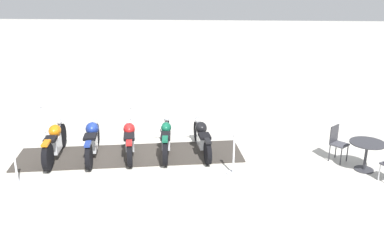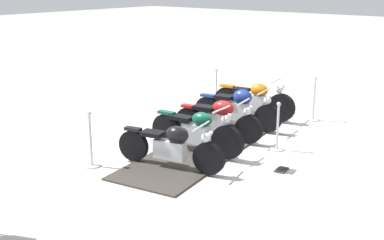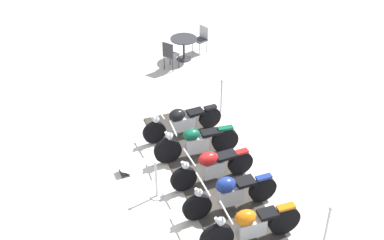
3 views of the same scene
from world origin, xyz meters
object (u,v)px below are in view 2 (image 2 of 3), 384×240
(stanchion_left_front, at_px, (91,150))
(motorcycle_black, at_px, (172,145))
(motorcycle_copper, at_px, (255,100))
(stanchion_right_rear, at_px, (314,106))
(stanchion_left_rear, at_px, (216,94))
(motorcycle_navy, at_px, (238,108))
(stanchion_right_mid, at_px, (277,134))
(motorcycle_maroon, at_px, (219,119))
(motorcycle_forest, at_px, (197,131))
(info_placard, at_px, (282,167))

(stanchion_left_front, bearing_deg, motorcycle_black, 33.27)
(motorcycle_copper, bearing_deg, stanchion_right_rear, 26.66)
(stanchion_right_rear, bearing_deg, stanchion_left_rear, -170.35)
(motorcycle_black, height_order, motorcycle_navy, motorcycle_navy)
(motorcycle_black, xyz_separation_m, motorcycle_copper, (-0.70, 4.02, 0.03))
(stanchion_right_rear, xyz_separation_m, stanchion_right_mid, (0.45, -2.63, -0.01))
(motorcycle_black, distance_m, motorcycle_navy, 3.06)
(stanchion_left_rear, bearing_deg, motorcycle_maroon, -52.15)
(motorcycle_copper, bearing_deg, stanchion_left_rear, 158.27)
(motorcycle_forest, relative_size, info_placard, 6.17)
(stanchion_left_rear, bearing_deg, stanchion_right_mid, -33.93)
(motorcycle_black, relative_size, stanchion_right_mid, 2.11)
(motorcycle_maroon, distance_m, stanchion_left_front, 3.03)
(motorcycle_maroon, height_order, stanchion_right_mid, stanchion_right_mid)
(motorcycle_forest, distance_m, stanchion_right_mid, 1.72)
(motorcycle_navy, xyz_separation_m, info_placard, (2.18, -1.75, -0.46))
(stanchion_left_front, distance_m, stanchion_left_rear, 5.34)
(motorcycle_maroon, relative_size, info_placard, 5.87)
(motorcycle_forest, bearing_deg, stanchion_left_rear, 115.46)
(motorcycle_black, bearing_deg, motorcycle_forest, 87.76)
(motorcycle_copper, distance_m, stanchion_left_front, 4.92)
(motorcycle_navy, xyz_separation_m, stanchion_right_rear, (1.07, 1.85, -0.17))
(motorcycle_copper, xyz_separation_m, stanchion_right_mid, (1.70, -1.78, -0.15))
(motorcycle_copper, bearing_deg, motorcycle_forest, -88.12)
(motorcycle_navy, relative_size, stanchion_right_rear, 1.95)
(stanchion_right_rear, distance_m, stanchion_right_mid, 2.67)
(stanchion_left_front, relative_size, info_placard, 3.10)
(motorcycle_forest, bearing_deg, stanchion_right_mid, 40.86)
(motorcycle_black, distance_m, motorcycle_maroon, 2.04)
(stanchion_right_rear, height_order, info_placard, stanchion_right_rear)
(motorcycle_black, bearing_deg, stanchion_left_front, -159.77)
(motorcycle_forest, height_order, stanchion_right_mid, motorcycle_forest)
(stanchion_right_mid, bearing_deg, motorcycle_forest, -133.85)
(motorcycle_navy, distance_m, stanchion_right_mid, 1.71)
(stanchion_right_mid, xyz_separation_m, info_placard, (0.67, -0.97, -0.29))
(motorcycle_forest, xyz_separation_m, stanchion_left_rear, (-2.02, 3.40, -0.13))
(motorcycle_maroon, relative_size, stanchion_right_rear, 1.82)
(stanchion_right_rear, bearing_deg, info_placard, -72.84)
(motorcycle_black, height_order, stanchion_right_rear, stanchion_right_rear)
(motorcycle_forest, height_order, stanchion_left_rear, stanchion_left_rear)
(info_placard, bearing_deg, motorcycle_maroon, -119.84)
(stanchion_left_rear, height_order, info_placard, stanchion_left_rear)
(motorcycle_navy, height_order, info_placard, motorcycle_navy)
(motorcycle_black, distance_m, motorcycle_forest, 1.02)
(motorcycle_black, relative_size, stanchion_right_rear, 1.92)
(motorcycle_maroon, bearing_deg, stanchion_right_rear, 60.83)
(motorcycle_forest, height_order, stanchion_left_front, stanchion_left_front)
(stanchion_left_front, xyz_separation_m, stanchion_right_rear, (1.87, 5.73, 0.02))
(stanchion_left_front, distance_m, stanchion_right_rear, 6.03)
(stanchion_left_rear, distance_m, info_placard, 4.99)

